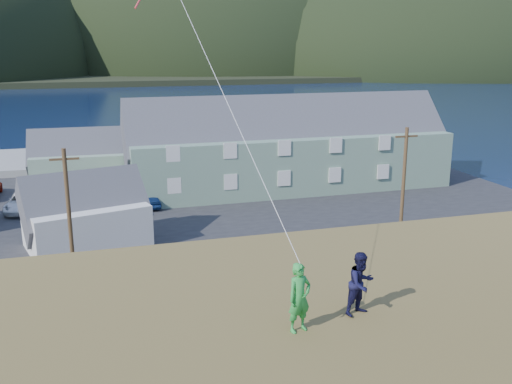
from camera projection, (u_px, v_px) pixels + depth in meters
ground at (164, 288)px, 33.42m from camera, size 900.00×900.00×0.00m
grass_strip at (169, 302)px, 31.55m from camera, size 110.00×8.00×0.10m
waterfront_lot at (139, 210)px, 49.21m from camera, size 72.00×36.00×0.12m
wharf at (72, 159)px, 68.88m from camera, size 26.00×14.00×0.90m
far_shore at (93, 67)px, 340.05m from camera, size 900.00×320.00×2.00m
far_hills at (164, 68)px, 302.33m from camera, size 760.00×265.00×143.00m
lodge at (289, 146)px, 55.94m from camera, size 31.70×9.18×11.12m
shed_white at (86, 214)px, 39.43m from camera, size 9.33×7.34×6.56m
shed_palegreen_far at (82, 158)px, 58.34m from camera, size 10.37×6.07×6.89m
utility_poles at (112, 214)px, 33.02m from camera, size 35.82×0.24×8.56m
parked_cars at (22, 195)px, 50.77m from camera, size 27.97×13.41×1.57m
kite_flyer_green at (299, 298)px, 13.46m from camera, size 0.71×0.57×1.71m
kite_flyer_navy at (361, 284)px, 14.32m from camera, size 0.96×0.86×1.65m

